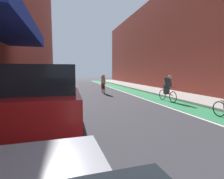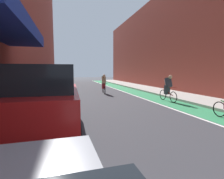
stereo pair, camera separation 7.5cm
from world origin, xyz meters
name	(u,v)px [view 1 (the left image)]	position (x,y,z in m)	size (l,w,h in m)	color
ground_plane	(101,96)	(0.00, 15.67, 0.00)	(86.55, 86.55, 0.00)	#38383D
bike_lane_paint	(133,92)	(3.36, 17.67, 0.00)	(1.60, 39.34, 0.00)	#2D8451
lane_divider_stripe	(124,92)	(2.46, 17.67, 0.00)	(0.12, 39.34, 0.00)	white
sidewalk_right	(155,90)	(5.47, 17.67, 0.07)	(2.62, 39.34, 0.14)	#A8A59E
building_facade_right	(168,42)	(7.98, 19.67, 4.86)	(2.40, 35.34, 9.71)	brown
parked_suv_red	(48,98)	(-3.11, 8.66, 1.02)	(1.98, 4.54, 1.98)	red
parked_sedan_white	(57,87)	(-3.11, 15.29, 0.79)	(1.99, 4.83, 1.53)	silver
parked_sedan_blue	(59,82)	(-3.11, 20.92, 0.79)	(2.09, 4.72, 1.53)	navy
cyclist_trailing	(167,87)	(3.48, 12.53, 0.85)	(0.48, 1.70, 1.61)	black
cyclist_far	(103,84)	(0.49, 17.23, 0.80)	(0.48, 1.66, 1.59)	black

